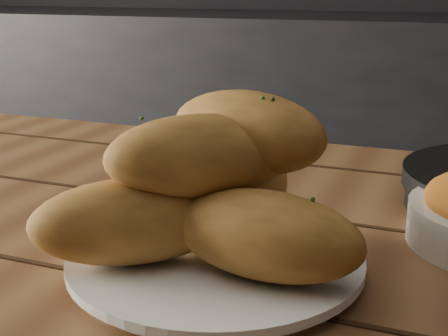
# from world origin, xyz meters

# --- Properties ---
(counter) EXTENTS (2.80, 0.60, 0.90)m
(counter) POSITION_xyz_m (0.00, 1.70, 0.45)
(counter) COLOR black
(counter) RESTS_ON ground
(plate) EXTENTS (0.26, 0.26, 0.02)m
(plate) POSITION_xyz_m (0.54, 0.21, 0.76)
(plate) COLOR white
(plate) RESTS_ON table
(bread_rolls) EXTENTS (0.29, 0.26, 0.14)m
(bread_rolls) POSITION_xyz_m (0.53, 0.20, 0.82)
(bread_rolls) COLOR #BD7F34
(bread_rolls) RESTS_ON plate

